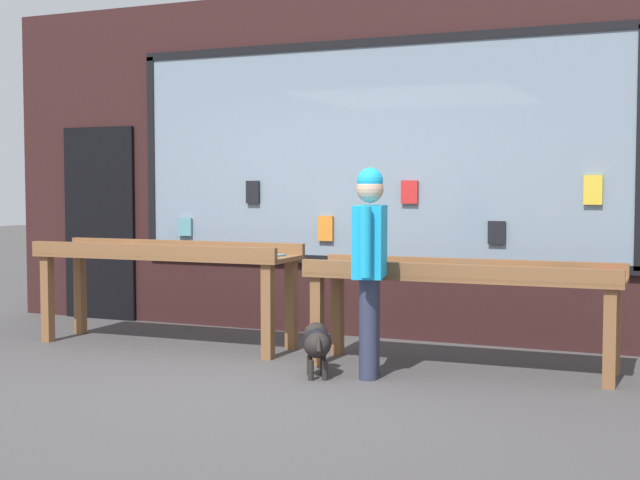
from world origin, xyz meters
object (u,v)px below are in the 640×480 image
object	(u,v)px
display_table_left	(166,263)
person_browsing	(370,257)
small_dog	(317,343)
display_table_right	(463,283)

from	to	relation	value
display_table_left	person_browsing	xyz separation A→B (m)	(2.18, -0.55, 0.16)
person_browsing	small_dog	xyz separation A→B (m)	(-0.38, -0.12, -0.66)
display_table_right	small_dog	xyz separation A→B (m)	(-0.96, -0.67, -0.43)
display_table_left	person_browsing	size ratio (longest dim) A/B	1.56
small_dog	display_table_left	bearing A→B (deg)	42.83
display_table_left	display_table_right	xyz separation A→B (m)	(2.76, 0.00, -0.07)
display_table_left	person_browsing	distance (m)	2.25
display_table_right	small_dog	distance (m)	1.25
display_table_left	small_dog	world-z (taller)	display_table_left
person_browsing	small_dog	distance (m)	0.78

